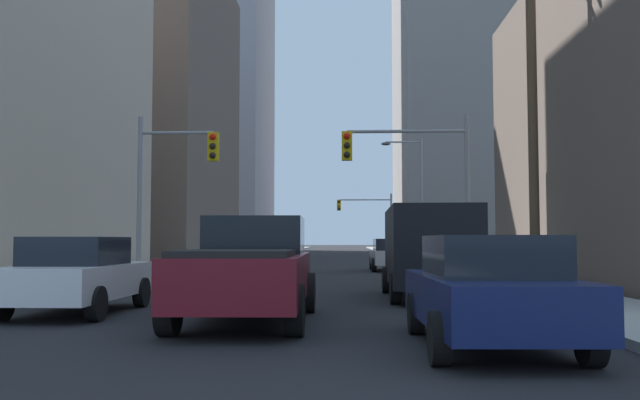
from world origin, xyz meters
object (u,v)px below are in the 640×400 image
at_px(sedan_white, 78,275).
at_px(traffic_signal_near_left, 173,171).
at_px(traffic_signal_far_right, 367,213).
at_px(traffic_signal_near_right, 412,167).
at_px(sedan_red, 238,255).
at_px(sedan_silver, 391,255).
at_px(pickup_truck_maroon, 249,269).
at_px(cargo_van_black, 429,247).
at_px(sedan_navy, 490,291).

relative_size(sedan_white, traffic_signal_near_left, 0.70).
bearing_deg(traffic_signal_far_right, traffic_signal_near_right, -89.50).
relative_size(sedan_white, sedan_red, 0.99).
bearing_deg(sedan_white, sedan_silver, 68.68).
xyz_separation_m(traffic_signal_near_left, traffic_signal_far_right, (8.33, 41.88, 0.11)).
height_order(pickup_truck_maroon, traffic_signal_near_right, traffic_signal_near_right).
distance_m(pickup_truck_maroon, traffic_signal_near_left, 13.54).
distance_m(sedan_red, traffic_signal_near_right, 11.13).
height_order(cargo_van_black, sedan_red, cargo_van_black).
height_order(sedan_navy, sedan_red, same).
bearing_deg(traffic_signal_near_left, sedan_red, 81.01).
xyz_separation_m(sedan_red, traffic_signal_far_right, (7.15, 34.36, 3.34)).
bearing_deg(traffic_signal_near_right, sedan_navy, -91.55).
relative_size(sedan_silver, traffic_signal_far_right, 0.71).
height_order(sedan_red, traffic_signal_near_right, traffic_signal_near_right).
bearing_deg(sedan_navy, traffic_signal_near_right, 88.45).
bearing_deg(sedan_navy, sedan_silver, 89.60).
distance_m(pickup_truck_maroon, sedan_silver, 20.60).
bearing_deg(traffic_signal_far_right, cargo_van_black, -89.91).
distance_m(sedan_silver, traffic_signal_near_right, 8.54).
bearing_deg(traffic_signal_far_right, sedan_red, -101.75).
relative_size(pickup_truck_maroon, cargo_van_black, 1.04).
height_order(sedan_white, sedan_red, same).
distance_m(traffic_signal_near_right, traffic_signal_far_right, 41.88).
height_order(sedan_red, sedan_silver, same).
distance_m(pickup_truck_maroon, sedan_navy, 4.66).
bearing_deg(pickup_truck_maroon, traffic_signal_far_right, 86.07).
bearing_deg(traffic_signal_near_right, traffic_signal_near_left, -179.99).
bearing_deg(traffic_signal_near_left, sedan_white, -84.81).
height_order(cargo_van_black, traffic_signal_near_left, traffic_signal_near_left).
relative_size(sedan_red, traffic_signal_far_right, 0.71).
xyz_separation_m(cargo_van_black, sedan_silver, (0.04, 15.20, -0.52)).
distance_m(pickup_truck_maroon, sedan_red, 20.16).
xyz_separation_m(sedan_white, sedan_red, (0.17, 18.68, 0.00)).
xyz_separation_m(cargo_van_black, sedan_navy, (-0.12, -7.88, -0.52)).
xyz_separation_m(pickup_truck_maroon, traffic_signal_near_right, (4.09, 12.36, 3.15)).
bearing_deg(traffic_signal_far_right, sedan_navy, -90.05).
bearing_deg(cargo_van_black, sedan_red, 115.96).
height_order(pickup_truck_maroon, sedan_white, pickup_truck_maroon).
bearing_deg(traffic_signal_near_left, sedan_navy, -61.41).
bearing_deg(cargo_van_black, traffic_signal_near_right, 87.74).
xyz_separation_m(sedan_navy, sedan_red, (-7.10, 22.72, 0.00)).
bearing_deg(traffic_signal_near_right, sedan_red, 135.01).
bearing_deg(sedan_red, traffic_signal_near_left, -98.99).
height_order(pickup_truck_maroon, sedan_silver, pickup_truck_maroon).
relative_size(sedan_navy, sedan_silver, 1.00).
relative_size(pickup_truck_maroon, traffic_signal_far_right, 0.91).
bearing_deg(cargo_van_black, sedan_white, -152.51).
xyz_separation_m(cargo_van_black, sedan_white, (-7.40, -3.85, -0.52)).
distance_m(sedan_white, sedan_silver, 20.45).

